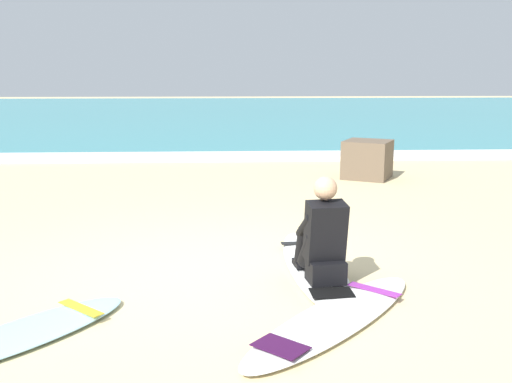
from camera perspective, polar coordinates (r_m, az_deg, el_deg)
ground_plane at (r=5.75m, az=-4.57°, el=-7.92°), size 80.00×80.00×0.00m
sea at (r=26.72m, az=-3.29°, el=7.62°), size 80.00×28.00×0.10m
breaking_foam at (r=13.09m, az=-3.65°, el=3.43°), size 80.00×0.90×0.11m
surfboard_main at (r=5.83m, az=5.72°, el=-7.30°), size 0.62×2.48×0.08m
surfer_seated at (r=5.33m, az=6.50°, el=-4.65°), size 0.43×0.74×0.95m
surfboard_spare_near at (r=4.74m, az=-21.54°, el=-12.69°), size 1.52×1.63×0.08m
surfboard_spare_far at (r=4.72m, az=7.74°, el=-12.05°), size 1.90×2.05×0.08m
shoreline_rock at (r=10.85m, az=10.80°, el=3.09°), size 1.06×1.05×0.69m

